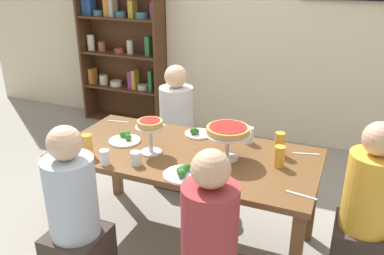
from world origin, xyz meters
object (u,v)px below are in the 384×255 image
at_px(bookshelf, 121,35).
at_px(salad_plate_far_diner, 197,133).
at_px(water_glass_clear_spare, 105,157).
at_px(diner_near_left, 75,227).
at_px(beer_glass_amber_tall, 280,144).
at_px(cutlery_fork_near, 306,154).
at_px(beer_glass_amber_spare, 87,145).
at_px(water_glass_clear_near, 249,135).
at_px(water_glass_clear_far, 136,158).
at_px(cutlery_knife_near, 301,195).
at_px(salad_plate_near_diner, 125,139).
at_px(personal_pizza_stand, 150,129).
at_px(salad_plate_spare, 183,173).
at_px(beer_glass_amber_short, 279,157).
at_px(cutlery_fork_far, 65,149).
at_px(deep_dish_pizza_stand, 228,133).
at_px(cutlery_knife_far, 118,121).
at_px(diner_far_left, 177,135).
at_px(diner_head_east, 364,221).
at_px(dining_table, 187,163).

bearing_deg(bookshelf, salad_plate_far_diner, -45.01).
bearing_deg(water_glass_clear_spare, diner_near_left, -88.95).
bearing_deg(diner_near_left, salad_plate_far_diner, -19.64).
distance_m(beer_glass_amber_tall, cutlery_fork_near, 0.21).
xyz_separation_m(beer_glass_amber_spare, water_glass_clear_near, (0.96, 0.63, -0.02)).
height_order(water_glass_clear_far, cutlery_knife_near, water_glass_clear_far).
xyz_separation_m(salad_plate_near_diner, water_glass_clear_spare, (0.07, -0.37, 0.03)).
bearing_deg(beer_glass_amber_spare, salad_plate_near_diner, 69.97).
distance_m(bookshelf, personal_pizza_stand, 2.61).
bearing_deg(salad_plate_near_diner, diner_near_left, -83.93).
bearing_deg(water_glass_clear_far, salad_plate_spare, -3.57).
height_order(beer_glass_amber_tall, beer_glass_amber_spare, beer_glass_amber_tall).
height_order(beer_glass_amber_short, cutlery_fork_far, beer_glass_amber_short).
xyz_separation_m(deep_dish_pizza_stand, cutlery_knife_far, (-1.05, 0.30, -0.19)).
bearing_deg(beer_glass_amber_spare, diner_far_left, 80.52).
bearing_deg(diner_near_left, salad_plate_spare, -51.58).
bearing_deg(cutlery_knife_near, beer_glass_amber_short, 130.79).
bearing_deg(beer_glass_amber_spare, cutlery_knife_near, 1.59).
xyz_separation_m(personal_pizza_stand, cutlery_fork_far, (-0.59, -0.19, -0.18)).
relative_size(salad_plate_far_diner, water_glass_clear_spare, 2.07).
xyz_separation_m(personal_pizza_stand, cutlery_fork_near, (1.00, 0.40, -0.18)).
distance_m(deep_dish_pizza_stand, water_glass_clear_spare, 0.82).
relative_size(diner_head_east, cutlery_knife_near, 6.39).
bearing_deg(deep_dish_pizza_stand, cutlery_knife_near, -27.27).
bearing_deg(bookshelf, water_glass_clear_near, -38.82).
height_order(salad_plate_far_diner, cutlery_fork_far, salad_plate_far_diner).
bearing_deg(diner_near_left, diner_head_east, -65.57).
bearing_deg(beer_glass_amber_tall, diner_head_east, -19.73).
relative_size(salad_plate_spare, beer_glass_amber_tall, 1.48).
bearing_deg(diner_far_left, diner_near_left, 0.41).
relative_size(water_glass_clear_spare, cutlery_fork_near, 0.56).
bearing_deg(cutlery_knife_near, diner_near_left, -150.64).
relative_size(dining_table, cutlery_knife_near, 10.07).
xyz_separation_m(salad_plate_far_diner, salad_plate_spare, (0.15, -0.63, 0.00)).
bearing_deg(salad_plate_spare, diner_head_east, 16.17).
relative_size(personal_pizza_stand, cutlery_fork_far, 1.37).
bearing_deg(dining_table, cutlery_knife_far, 157.48).
bearing_deg(diner_far_left, cutlery_fork_far, -20.35).
bearing_deg(salad_plate_near_diner, deep_dish_pizza_stand, 1.03).
bearing_deg(water_glass_clear_near, deep_dish_pizza_stand, -101.36).
relative_size(dining_table, beer_glass_amber_spare, 11.85).
distance_m(deep_dish_pizza_stand, cutlery_knife_near, 0.63).
bearing_deg(beer_glass_amber_short, dining_table, -176.23).
xyz_separation_m(water_glass_clear_far, cutlery_knife_near, (1.06, 0.03, -0.04)).
relative_size(beer_glass_amber_tall, cutlery_fork_near, 0.91).
xyz_separation_m(diner_far_left, diner_near_left, (0.01, -1.49, 0.00)).
bearing_deg(beer_glass_amber_short, water_glass_clear_far, -158.92).
distance_m(bookshelf, water_glass_clear_spare, 2.75).
bearing_deg(dining_table, cutlery_fork_near, 20.82).
xyz_separation_m(diner_far_left, salad_plate_near_diner, (-0.07, -0.76, 0.27)).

